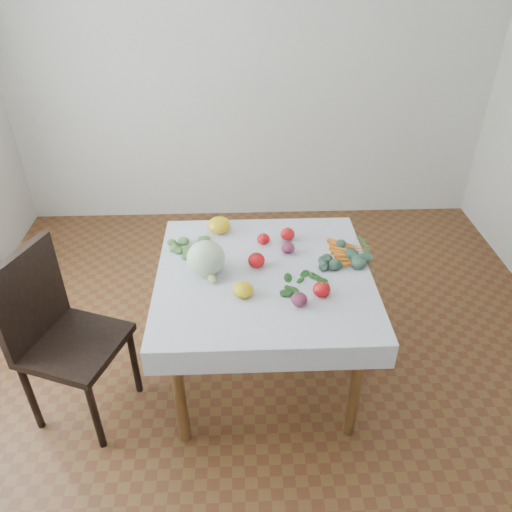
{
  "coord_description": "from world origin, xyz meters",
  "views": [
    {
      "loc": [
        -0.13,
        -2.12,
        2.31
      ],
      "look_at": [
        -0.04,
        0.07,
        0.82
      ],
      "focal_mm": 35.0,
      "sensor_mm": 36.0,
      "label": 1
    }
  ],
  "objects_px": {
    "chair": "(56,328)",
    "carrot_bunch": "(349,253)",
    "table": "(264,288)",
    "cabbage": "(206,258)",
    "heirloom_back": "(219,225)"
  },
  "relations": [
    {
      "from": "chair",
      "to": "carrot_bunch",
      "type": "height_order",
      "value": "chair"
    },
    {
      "from": "table",
      "to": "cabbage",
      "type": "xyz_separation_m",
      "value": [
        -0.3,
        0.02,
        0.19
      ]
    },
    {
      "from": "table",
      "to": "chair",
      "type": "distance_m",
      "value": 1.09
    },
    {
      "from": "chair",
      "to": "carrot_bunch",
      "type": "distance_m",
      "value": 1.6
    },
    {
      "from": "carrot_bunch",
      "to": "heirloom_back",
      "type": "bearing_deg",
      "value": 158.86
    },
    {
      "from": "carrot_bunch",
      "to": "chair",
      "type": "bearing_deg",
      "value": -167.95
    },
    {
      "from": "chair",
      "to": "carrot_bunch",
      "type": "relative_size",
      "value": 3.61
    },
    {
      "from": "table",
      "to": "heirloom_back",
      "type": "relative_size",
      "value": 7.43
    },
    {
      "from": "chair",
      "to": "heirloom_back",
      "type": "height_order",
      "value": "chair"
    },
    {
      "from": "cabbage",
      "to": "carrot_bunch",
      "type": "xyz_separation_m",
      "value": [
        0.78,
        0.12,
        -0.07
      ]
    },
    {
      "from": "heirloom_back",
      "to": "carrot_bunch",
      "type": "relative_size",
      "value": 0.48
    },
    {
      "from": "table",
      "to": "carrot_bunch",
      "type": "relative_size",
      "value": 3.59
    },
    {
      "from": "chair",
      "to": "cabbage",
      "type": "bearing_deg",
      "value": 15.14
    },
    {
      "from": "heirloom_back",
      "to": "chair",
      "type": "bearing_deg",
      "value": -143.61
    },
    {
      "from": "chair",
      "to": "heirloom_back",
      "type": "distance_m",
      "value": 1.05
    }
  ]
}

